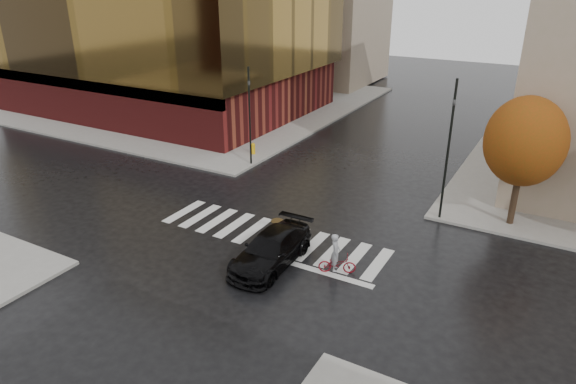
# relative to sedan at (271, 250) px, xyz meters

# --- Properties ---
(ground) EXTENTS (120.00, 120.00, 0.00)m
(ground) POSITION_rel_sedan_xyz_m (-1.38, 1.80, -0.72)
(ground) COLOR black
(ground) RESTS_ON ground
(sidewalk_nw) EXTENTS (30.00, 30.00, 0.15)m
(sidewalk_nw) POSITION_rel_sedan_xyz_m (-22.38, 22.80, -0.65)
(sidewalk_nw) COLOR gray
(sidewalk_nw) RESTS_ON ground
(crosswalk) EXTENTS (12.00, 3.00, 0.01)m
(crosswalk) POSITION_rel_sedan_xyz_m (-1.38, 2.30, -0.72)
(crosswalk) COLOR silver
(crosswalk) RESTS_ON ground
(office_glass) EXTENTS (27.00, 19.00, 16.00)m
(office_glass) POSITION_rel_sedan_xyz_m (-23.38, 19.79, 7.56)
(office_glass) COLOR #5E1616
(office_glass) RESTS_ON sidewalk_nw
(tree_ne_a) EXTENTS (3.80, 3.80, 6.50)m
(tree_ne_a) POSITION_rel_sedan_xyz_m (8.62, 9.20, 3.73)
(tree_ne_a) COLOR black
(tree_ne_a) RESTS_ON sidewalk_ne
(sedan) EXTENTS (2.07, 5.00, 1.44)m
(sedan) POSITION_rel_sedan_xyz_m (0.00, 0.00, 0.00)
(sedan) COLOR black
(sedan) RESTS_ON ground
(cyclist) EXTENTS (1.68, 1.17, 1.81)m
(cyclist) POSITION_rel_sedan_xyz_m (2.77, 0.80, -0.10)
(cyclist) COLOR maroon
(cyclist) RESTS_ON ground
(traffic_light_nw) EXTENTS (0.19, 0.18, 6.36)m
(traffic_light_nw) POSITION_rel_sedan_xyz_m (-7.68, 10.09, 2.96)
(traffic_light_nw) COLOR black
(traffic_light_nw) RESTS_ON sidewalk_nw
(traffic_light_ne) EXTENTS (0.19, 0.21, 7.18)m
(traffic_light_ne) POSITION_rel_sedan_xyz_m (5.33, 8.10, 3.51)
(traffic_light_ne) COLOR black
(traffic_light_ne) RESTS_ON sidewalk_ne
(fire_hydrant) EXTENTS (0.28, 0.28, 0.80)m
(fire_hydrant) POSITION_rel_sedan_xyz_m (-8.62, 11.80, -0.13)
(fire_hydrant) COLOR yellow
(fire_hydrant) RESTS_ON sidewalk_nw
(manhole) EXTENTS (0.69, 0.69, 0.01)m
(manhole) POSITION_rel_sedan_xyz_m (-1.94, 3.80, -0.72)
(manhole) COLOR #4F3B1C
(manhole) RESTS_ON ground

